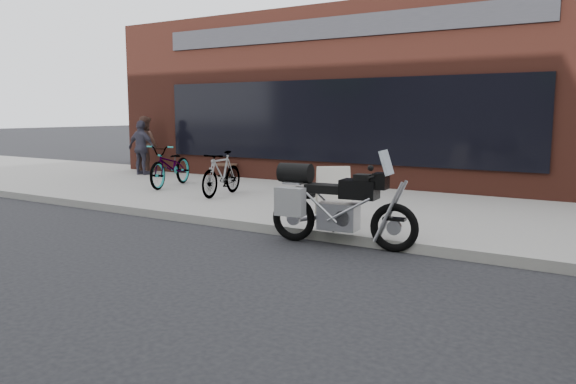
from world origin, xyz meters
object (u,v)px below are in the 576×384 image
object	(u,v)px
cafe_table	(225,165)
cafe_patron_left	(145,144)
bicycle_front	(171,166)
sandwich_sign	(333,193)
motorcycle	(332,204)
cafe_patron_right	(142,148)
bicycle_rear	(222,174)

from	to	relation	value
cafe_table	cafe_patron_left	world-z (taller)	cafe_patron_left
bicycle_front	cafe_table	world-z (taller)	bicycle_front
bicycle_front	sandwich_sign	xyz separation A→B (m)	(5.19, -1.62, -0.06)
sandwich_sign	cafe_patron_left	bearing A→B (deg)	118.38
motorcycle	bicycle_front	size ratio (longest dim) A/B	1.17
sandwich_sign	cafe_patron_right	world-z (taller)	cafe_patron_right
sandwich_sign	cafe_table	world-z (taller)	sandwich_sign
cafe_table	bicycle_rear	bearing A→B (deg)	-52.89
motorcycle	cafe_patron_right	xyz separation A→B (m)	(-8.27, 4.20, 0.31)
bicycle_front	cafe_patron_left	xyz separation A→B (m)	(-2.94, 2.00, 0.32)
motorcycle	cafe_table	bearing A→B (deg)	134.09
cafe_patron_left	bicycle_rear	bearing A→B (deg)	156.54
bicycle_rear	cafe_table	xyz separation A→B (m)	(-2.05, 2.71, -0.13)
cafe_table	cafe_patron_right	world-z (taller)	cafe_patron_right
motorcycle	bicycle_rear	size ratio (longest dim) A/B	1.42
motorcycle	cafe_patron_right	size ratio (longest dim) A/B	1.45
bicycle_front	cafe_patron_left	bearing A→B (deg)	129.58
cafe_patron_left	motorcycle	bearing A→B (deg)	155.22
motorcycle	bicycle_front	xyz separation A→B (m)	(-5.75, 2.74, 0.04)
cafe_patron_left	cafe_patron_right	world-z (taller)	cafe_patron_left
bicycle_rear	cafe_table	distance (m)	3.40
cafe_patron_left	cafe_table	bearing A→B (deg)	-172.50
bicycle_front	sandwich_sign	distance (m)	5.43
cafe_patron_right	cafe_table	bearing A→B (deg)	-167.86
cafe_patron_left	cafe_patron_right	distance (m)	0.69
bicycle_rear	cafe_patron_left	xyz separation A→B (m)	(-4.90, 2.53, 0.35)
sandwich_sign	cafe_table	bearing A→B (deg)	106.62
bicycle_front	cafe_patron_right	bearing A→B (deg)	133.74
motorcycle	cafe_patron_right	distance (m)	9.27
bicycle_front	cafe_patron_right	size ratio (longest dim) A/B	1.24
motorcycle	cafe_patron_left	size ratio (longest dim) A/B	1.35
motorcycle	sandwich_sign	size ratio (longest dim) A/B	2.53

